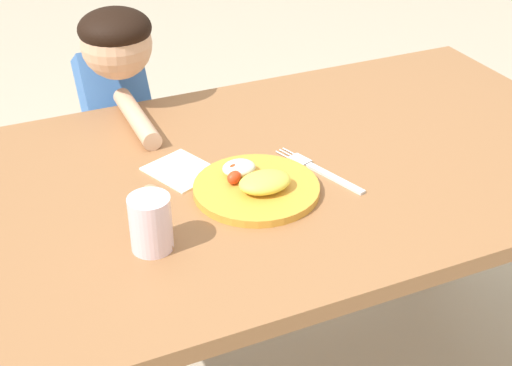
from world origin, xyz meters
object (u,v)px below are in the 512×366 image
(plate, at_px, (256,185))
(fork, at_px, (320,171))
(spoon, at_px, (156,206))
(drinking_cup, at_px, (151,223))
(person, at_px, (121,155))

(plate, bearing_deg, fork, 5.73)
(plate, relative_size, spoon, 1.13)
(plate, height_order, drinking_cup, drinking_cup)
(fork, distance_m, person, 0.66)
(fork, bearing_deg, drinking_cup, 87.10)
(spoon, bearing_deg, person, 0.44)
(spoon, xyz_separation_m, person, (0.06, 0.56, -0.19))
(plate, distance_m, drinking_cup, 0.26)
(fork, bearing_deg, spoon, 70.40)
(plate, xyz_separation_m, drinking_cup, (-0.24, -0.09, 0.04))
(plate, height_order, spoon, plate)
(fork, relative_size, drinking_cup, 2.23)
(plate, distance_m, person, 0.63)
(plate, xyz_separation_m, spoon, (-0.20, 0.02, -0.01))
(fork, relative_size, person, 0.23)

